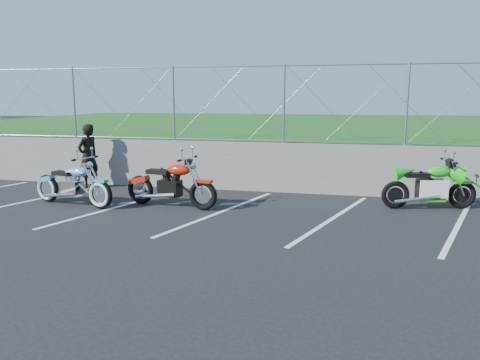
% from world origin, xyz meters
% --- Properties ---
extents(ground, '(90.00, 90.00, 0.00)m').
position_xyz_m(ground, '(0.00, 0.00, 0.00)').
color(ground, black).
rests_on(ground, ground).
extents(retaining_wall, '(30.00, 0.22, 1.30)m').
position_xyz_m(retaining_wall, '(0.00, 3.50, 0.65)').
color(retaining_wall, '#63635F').
rests_on(retaining_wall, ground).
extents(grass_field, '(30.00, 20.00, 1.30)m').
position_xyz_m(grass_field, '(0.00, 13.50, 0.65)').
color(grass_field, '#174813').
rests_on(grass_field, ground).
extents(chain_link_fence, '(28.00, 0.03, 2.00)m').
position_xyz_m(chain_link_fence, '(0.00, 3.50, 2.30)').
color(chain_link_fence, gray).
rests_on(chain_link_fence, retaining_wall).
extents(parking_lines, '(18.29, 4.31, 0.01)m').
position_xyz_m(parking_lines, '(1.20, 1.00, 0.00)').
color(parking_lines, silver).
rests_on(parking_lines, ground).
extents(cruiser_turquoise, '(2.25, 0.76, 1.13)m').
position_xyz_m(cruiser_turquoise, '(-3.47, 0.85, 0.46)').
color(cruiser_turquoise, black).
rests_on(cruiser_turquoise, ground).
extents(naked_orange, '(2.30, 0.78, 1.15)m').
position_xyz_m(naked_orange, '(-1.21, 1.20, 0.49)').
color(naked_orange, black).
rests_on(naked_orange, ground).
extents(sportbike_green, '(2.09, 0.74, 1.10)m').
position_xyz_m(sportbike_green, '(4.47, 2.35, 0.47)').
color(sportbike_green, black).
rests_on(sportbike_green, ground).
extents(person_standing, '(0.59, 0.74, 1.75)m').
position_xyz_m(person_standing, '(-4.27, 2.86, 0.88)').
color(person_standing, black).
rests_on(person_standing, ground).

